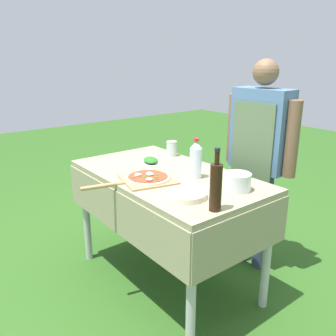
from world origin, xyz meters
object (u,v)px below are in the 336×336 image
object	(u,v)px
pizza_on_peel	(145,179)
herb_container	(151,161)
oil_bottle	(216,186)
plate_stack	(186,195)
mixing_tub	(237,182)
prep_table	(167,189)
sauce_jar	(172,149)
person_cook	(259,151)
water_bottle	(196,159)

from	to	relation	value
pizza_on_peel	herb_container	distance (m)	0.37
pizza_on_peel	oil_bottle	distance (m)	0.58
herb_container	plate_stack	xyz separation A→B (m)	(0.63, -0.22, -0.00)
mixing_tub	herb_container	bearing A→B (deg)	-173.71
pizza_on_peel	oil_bottle	size ratio (longest dim) A/B	1.84
prep_table	oil_bottle	distance (m)	0.66
prep_table	oil_bottle	size ratio (longest dim) A/B	4.20
mixing_tub	sauce_jar	bearing A→B (deg)	168.63
person_cook	oil_bottle	bearing A→B (deg)	112.30
plate_stack	sauce_jar	xyz separation A→B (m)	(-0.69, 0.46, 0.03)
herb_container	person_cook	bearing A→B (deg)	51.83
prep_table	sauce_jar	bearing A→B (deg)	137.02
mixing_tub	sauce_jar	world-z (taller)	sauce_jar
prep_table	mixing_tub	distance (m)	0.52
mixing_tub	prep_table	bearing A→B (deg)	-164.67
oil_bottle	herb_container	world-z (taller)	oil_bottle
person_cook	plate_stack	bearing A→B (deg)	98.68
prep_table	sauce_jar	world-z (taller)	sauce_jar
prep_table	herb_container	distance (m)	0.28
sauce_jar	prep_table	bearing A→B (deg)	-42.98
oil_bottle	sauce_jar	world-z (taller)	oil_bottle
herb_container	mixing_tub	xyz separation A→B (m)	(0.73, 0.08, 0.03)
oil_bottle	mixing_tub	world-z (taller)	oil_bottle
pizza_on_peel	oil_bottle	world-z (taller)	oil_bottle
herb_container	prep_table	bearing A→B (deg)	-11.53
prep_table	oil_bottle	world-z (taller)	oil_bottle
person_cook	mixing_tub	world-z (taller)	person_cook
herb_container	water_bottle	bearing A→B (deg)	5.29
pizza_on_peel	sauce_jar	size ratio (longest dim) A/B	5.17
water_bottle	sauce_jar	xyz separation A→B (m)	(-0.49, 0.20, -0.07)
pizza_on_peel	sauce_jar	xyz separation A→B (m)	(-0.34, 0.48, 0.04)
water_bottle	mixing_tub	xyz separation A→B (m)	(0.30, 0.04, -0.07)
sauce_jar	oil_bottle	bearing A→B (deg)	-26.57
oil_bottle	mixing_tub	xyz separation A→B (m)	(-0.12, 0.30, -0.08)
prep_table	mixing_tub	xyz separation A→B (m)	(0.48, 0.13, 0.16)
mixing_tub	plate_stack	world-z (taller)	mixing_tub
plate_stack	person_cook	bearing A→B (deg)	101.25
pizza_on_peel	mixing_tub	world-z (taller)	mixing_tub
person_cook	water_bottle	world-z (taller)	person_cook
herb_container	plate_stack	bearing A→B (deg)	-18.96
mixing_tub	oil_bottle	bearing A→B (deg)	-68.00
water_bottle	plate_stack	distance (m)	0.35
water_bottle	mixing_tub	distance (m)	0.31
water_bottle	plate_stack	world-z (taller)	water_bottle
mixing_tub	sauce_jar	xyz separation A→B (m)	(-0.79, 0.16, 0.00)
prep_table	herb_container	bearing A→B (deg)	168.47
water_bottle	mixing_tub	bearing A→B (deg)	7.69
herb_container	sauce_jar	size ratio (longest dim) A/B	1.86
herb_container	mixing_tub	size ratio (longest dim) A/B	1.36
herb_container	plate_stack	distance (m)	0.67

